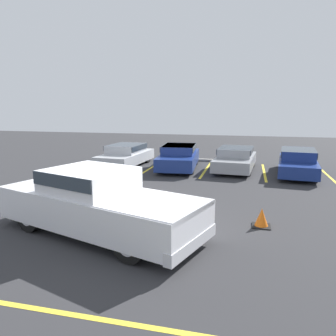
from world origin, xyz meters
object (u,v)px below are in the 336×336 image
object	(u,v)px
pickup_truck	(99,202)
parked_sedan_c	(235,158)
parked_sedan_a	(126,154)
parked_sedan_b	(179,156)
wheel_stop_curb	(201,160)
parked_sedan_d	(298,161)
traffic_cone	(262,218)

from	to	relation	value
pickup_truck	parked_sedan_c	bearing A→B (deg)	90.64
parked_sedan_a	parked_sedan_b	distance (m)	3.08
wheel_stop_curb	parked_sedan_d	bearing A→B (deg)	-28.81
parked_sedan_d	parked_sedan_c	bearing A→B (deg)	-93.10
parked_sedan_d	traffic_cone	xyz separation A→B (m)	(-1.92, -7.72, -0.42)
parked_sedan_c	traffic_cone	xyz separation A→B (m)	(1.07, -8.19, -0.39)
pickup_truck	parked_sedan_c	distance (m)	10.21
parked_sedan_a	parked_sedan_b	world-z (taller)	parked_sedan_b
parked_sedan_a	parked_sedan_c	world-z (taller)	parked_sedan_a
parked_sedan_a	parked_sedan_d	bearing A→B (deg)	91.33
parked_sedan_b	parked_sedan_d	size ratio (longest dim) A/B	1.00
pickup_truck	parked_sedan_d	xyz separation A→B (m)	(6.05, 9.27, -0.19)
pickup_truck	wheel_stop_curb	bearing A→B (deg)	103.65
parked_sedan_d	pickup_truck	bearing A→B (deg)	-27.36
parked_sedan_c	wheel_stop_curb	world-z (taller)	parked_sedan_c
traffic_cone	parked_sedan_d	bearing A→B (deg)	76.01
parked_sedan_a	parked_sedan_d	world-z (taller)	parked_sedan_d
parked_sedan_b	traffic_cone	xyz separation A→B (m)	(4.03, -7.92, -0.43)
parked_sedan_b	pickup_truck	bearing A→B (deg)	-5.29
wheel_stop_curb	parked_sedan_a	bearing A→B (deg)	-148.15
parked_sedan_b	traffic_cone	world-z (taller)	parked_sedan_b
pickup_truck	parked_sedan_a	bearing A→B (deg)	125.27
pickup_truck	parked_sedan_c	xyz separation A→B (m)	(3.06, 9.73, -0.22)
wheel_stop_curb	pickup_truck	bearing A→B (deg)	-94.45
parked_sedan_a	pickup_truck	bearing A→B (deg)	20.89
parked_sedan_c	wheel_stop_curb	size ratio (longest dim) A/B	2.64
parked_sedan_a	wheel_stop_curb	xyz separation A→B (m)	(3.92, 2.44, -0.56)
parked_sedan_b	wheel_stop_curb	world-z (taller)	parked_sedan_b
parked_sedan_d	traffic_cone	distance (m)	7.97
traffic_cone	parked_sedan_b	bearing A→B (deg)	116.96
parked_sedan_a	traffic_cone	xyz separation A→B (m)	(7.11, -8.10, -0.39)
parked_sedan_d	wheel_stop_curb	xyz separation A→B (m)	(-5.11, 2.81, -0.59)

